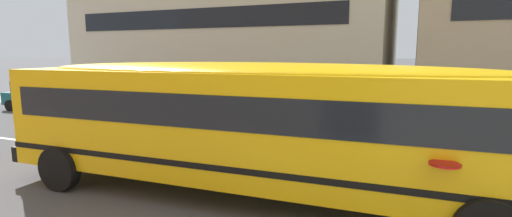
# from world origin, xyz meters

# --- Properties ---
(ground_plane) EXTENTS (400.00, 400.00, 0.00)m
(ground_plane) POSITION_xyz_m (0.00, 0.00, 0.00)
(ground_plane) COLOR #4C4C4F
(sidewalk_far) EXTENTS (120.00, 3.00, 0.01)m
(sidewalk_far) POSITION_xyz_m (0.00, 8.01, 0.01)
(sidewalk_far) COLOR gray
(sidewalk_far) RESTS_ON ground_plane
(lane_centreline) EXTENTS (110.00, 0.16, 0.01)m
(lane_centreline) POSITION_xyz_m (0.00, 0.00, 0.00)
(lane_centreline) COLOR silver
(lane_centreline) RESTS_ON ground_plane
(school_bus) EXTENTS (13.57, 3.28, 3.01)m
(school_bus) POSITION_xyz_m (3.05, -1.53, 1.79)
(school_bus) COLOR yellow
(school_bus) RESTS_ON ground_plane
(parked_car_teal_near_corner) EXTENTS (3.98, 2.04, 1.64)m
(parked_car_teal_near_corner) POSITION_xyz_m (-13.36, 5.47, 0.84)
(parked_car_teal_near_corner) COLOR #195B66
(parked_car_teal_near_corner) RESTS_ON ground_plane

